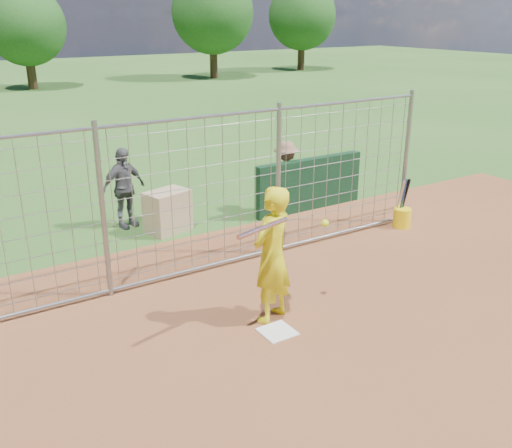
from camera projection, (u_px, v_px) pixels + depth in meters
ground at (269, 326)px, 7.66m from camera, size 100.00×100.00×0.00m
home_plate at (277, 332)px, 7.49m from camera, size 0.43×0.43×0.02m
dugout_wall at (309, 184)px, 12.02m from camera, size 2.60×0.20×1.10m
batter at (272, 255)px, 7.51m from camera, size 0.81×0.68×1.89m
bystander_b at (124, 188)px, 10.94m from camera, size 0.99×0.60×1.58m
bystander_c at (286, 176)px, 11.90m from camera, size 1.05×0.74×1.48m
equipment_bin at (168, 211)px, 10.84m from camera, size 0.92×0.75×0.80m
equipment_in_play at (279, 227)px, 7.09m from camera, size 1.56×0.34×0.28m
bucket_with_bats at (402, 215)px, 11.10m from camera, size 0.34×0.34×0.98m
backstop_fence at (198, 198)px, 8.80m from camera, size 9.08×0.08×2.60m
tree_line at (26, 17)px, 30.21m from camera, size 44.66×6.72×6.48m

